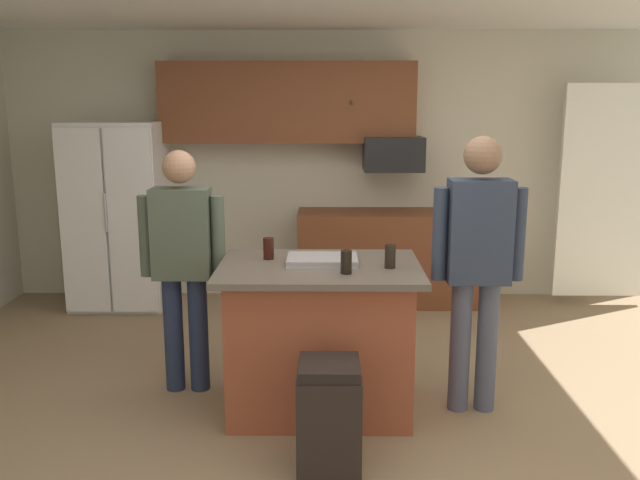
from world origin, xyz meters
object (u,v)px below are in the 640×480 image
kitchen_island (320,337)px  glass_pilsner (268,249)px  trash_bin (329,416)px  person_guest_left (183,256)px  serving_tray (322,260)px  person_guest_by_door (478,256)px  microwave_over_range (393,154)px  glass_stout_tall (390,256)px  glass_dark_ale (346,262)px  refrigerator (119,215)px

kitchen_island → glass_pilsner: glass_pilsner is taller
glass_pilsner → trash_bin: glass_pilsner is taller
person_guest_left → serving_tray: (0.93, -0.23, 0.03)m
person_guest_left → person_guest_by_door: person_guest_by_door is taller
microwave_over_range → glass_pilsner: size_ratio=4.05×
glass_pilsner → serving_tray: bearing=-16.7°
glass_stout_tall → glass_pilsner: size_ratio=1.04×
glass_dark_ale → serving_tray: 0.30m
refrigerator → glass_dark_ale: refrigerator is taller
person_guest_by_door → serving_tray: size_ratio=3.98×
glass_pilsner → trash_bin: size_ratio=0.23×
serving_tray → trash_bin: (0.04, -0.78, -0.67)m
microwave_over_range → person_guest_left: bearing=-127.5°
kitchen_island → glass_stout_tall: size_ratio=8.76×
microwave_over_range → trash_bin: microwave_over_range is taller
trash_bin → person_guest_by_door: bearing=38.3°
refrigerator → person_guest_left: bearing=-62.4°
glass_pilsner → kitchen_island: bearing=-25.6°
kitchen_island → person_guest_by_door: bearing=-0.0°
glass_dark_ale → glass_pilsner: size_ratio=1.01×
glass_stout_tall → trash_bin: bearing=-119.4°
glass_dark_ale → trash_bin: glass_dark_ale is taller
person_guest_by_door → glass_stout_tall: 0.55m
glass_stout_tall → serving_tray: (-0.41, 0.12, -0.05)m
refrigerator → serving_tray: refrigerator is taller
glass_dark_ale → serving_tray: bearing=118.9°
glass_pilsner → trash_bin: (0.39, -0.88, -0.72)m
kitchen_island → person_guest_by_door: size_ratio=0.72×
person_guest_by_door → trash_bin: (-0.92, -0.73, -0.71)m
glass_dark_ale → person_guest_left: bearing=155.3°
person_guest_left → glass_pilsner: size_ratio=11.86×
microwave_over_range → kitchen_island: 2.63m
microwave_over_range → trash_bin: bearing=-101.3°
person_guest_by_door → glass_stout_tall: (-0.55, -0.07, 0.01)m
kitchen_island → glass_dark_ale: size_ratio=8.97×
person_guest_left → glass_dark_ale: bearing=-7.1°
refrigerator → glass_stout_tall: size_ratio=12.25×
person_guest_by_door → trash_bin: 1.37m
person_guest_left → glass_stout_tall: bearing=2.8°
microwave_over_range → glass_stout_tall: bearing=-95.8°
kitchen_island → person_guest_by_door: person_guest_by_door is taller
serving_tray → trash_bin: size_ratio=0.72×
refrigerator → glass_pilsner: (1.60, -2.08, 0.15)m
kitchen_island → person_guest_left: size_ratio=0.76×
refrigerator → glass_pilsner: size_ratio=12.68×
refrigerator → person_guest_left: refrigerator is taller
person_guest_by_door → glass_stout_tall: bearing=6.8°
refrigerator → glass_pilsner: 2.62m
trash_bin → serving_tray: bearing=93.0°
person_guest_by_door → glass_pilsner: (-1.31, 0.16, 0.01)m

